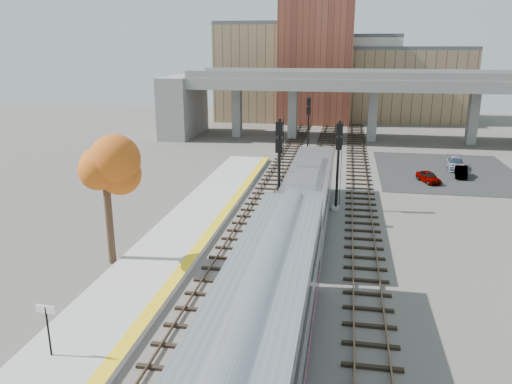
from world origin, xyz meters
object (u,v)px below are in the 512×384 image
(car_a, at_px, (429,177))
(car_c, at_px, (455,163))
(tree, at_px, (105,172))
(signal_mast_mid, at_px, (338,167))
(signal_mast_near, at_px, (279,171))
(locomotive, at_px, (308,195))
(car_b, at_px, (461,172))
(signal_mast_far, at_px, (308,125))

(car_a, relative_size, car_c, 0.75)
(tree, bearing_deg, signal_mast_mid, 43.98)
(signal_mast_near, bearing_deg, locomotive, 4.35)
(signal_mast_near, height_order, signal_mast_mid, signal_mast_near)
(locomotive, height_order, car_b, locomotive)
(signal_mast_near, xyz_separation_m, signal_mast_far, (0.00, 26.79, -0.69))
(signal_mast_far, bearing_deg, car_b, -32.35)
(locomotive, distance_m, car_c, 24.52)
(tree, relative_size, car_a, 2.40)
(tree, bearing_deg, car_c, 48.90)
(car_a, bearing_deg, car_b, 16.69)
(signal_mast_far, distance_m, tree, 36.66)
(signal_mast_near, relative_size, signal_mast_far, 1.15)
(signal_mast_near, xyz_separation_m, signal_mast_mid, (4.10, 3.86, -0.39))
(locomotive, relative_size, car_c, 4.53)
(car_b, xyz_separation_m, car_c, (0.13, 3.54, 0.08))
(signal_mast_far, distance_m, car_a, 18.24)
(car_b, bearing_deg, locomotive, -121.24)
(car_b, bearing_deg, signal_mast_mid, -124.11)
(signal_mast_mid, relative_size, car_a, 2.26)
(car_a, distance_m, car_c, 7.22)
(signal_mast_near, distance_m, car_a, 19.05)
(tree, height_order, car_b, tree)
(locomotive, xyz_separation_m, signal_mast_near, (-2.10, -0.16, 1.66))
(signal_mast_mid, relative_size, tree, 0.94)
(signal_mast_far, bearing_deg, car_a, -45.68)
(car_b, bearing_deg, car_a, -133.10)
(car_a, relative_size, car_b, 0.98)
(signal_mast_far, bearing_deg, tree, -104.09)
(locomotive, xyz_separation_m, signal_mast_mid, (2.00, 3.70, 1.28))
(signal_mast_mid, distance_m, car_b, 17.75)
(tree, height_order, car_a, tree)
(signal_mast_far, height_order, tree, tree)
(signal_mast_near, height_order, car_a, signal_mast_near)
(locomotive, bearing_deg, signal_mast_far, 94.51)
(signal_mast_mid, xyz_separation_m, signal_mast_far, (-4.10, 22.93, -0.30))
(tree, xyz_separation_m, car_c, (25.14, 28.82, -4.97))
(car_c, bearing_deg, signal_mast_far, 162.86)
(signal_mast_near, bearing_deg, car_a, 47.77)
(signal_mast_far, relative_size, car_a, 2.12)
(locomotive, bearing_deg, car_b, 49.56)
(signal_mast_mid, bearing_deg, car_b, 46.68)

